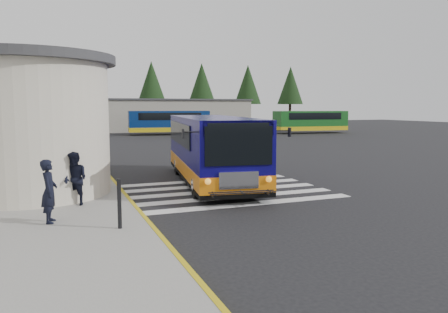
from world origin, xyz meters
name	(u,v)px	position (x,y,z in m)	size (l,w,h in m)	color
ground	(224,187)	(0.00, 0.00, 0.00)	(140.00, 140.00, 0.00)	black
curb_strip	(109,176)	(-4.05, 4.00, 0.08)	(0.12, 34.00, 0.16)	gold
crosswalk	(220,191)	(-0.50, -0.80, 0.01)	(8.00, 5.35, 0.01)	silver
depot_building	(150,115)	(6.00, 42.00, 2.11)	(26.40, 8.40, 4.20)	gray
tree_line	(140,82)	(6.29, 50.00, 6.77)	(58.40, 4.40, 10.00)	black
transit_bus	(212,152)	(-0.14, 1.06, 1.32)	(4.44, 10.08, 2.77)	#0D075B
pedestrian_a	(49,191)	(-6.49, -3.85, 0.99)	(0.61, 0.40, 1.68)	black
pedestrian_b	(75,179)	(-5.74, -1.93, 0.98)	(0.81, 0.63, 1.66)	black
bollard	(119,204)	(-4.85, -5.09, 0.78)	(0.10, 0.10, 1.26)	black
far_bus_a	(169,121)	(6.15, 32.67, 1.52)	(9.29, 3.55, 2.34)	navy
far_bus_b	(310,121)	(22.72, 29.12, 1.49)	(9.05, 3.09, 2.30)	#15511B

